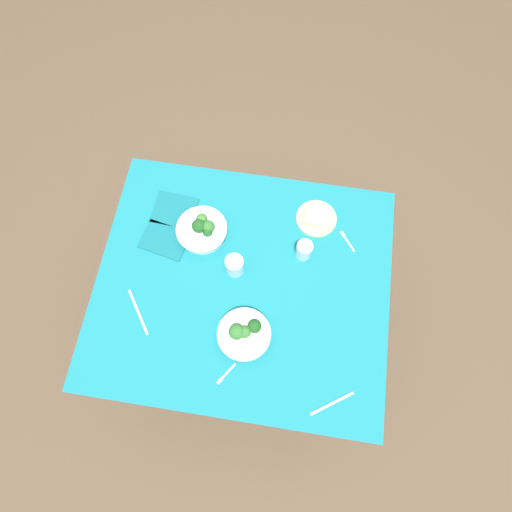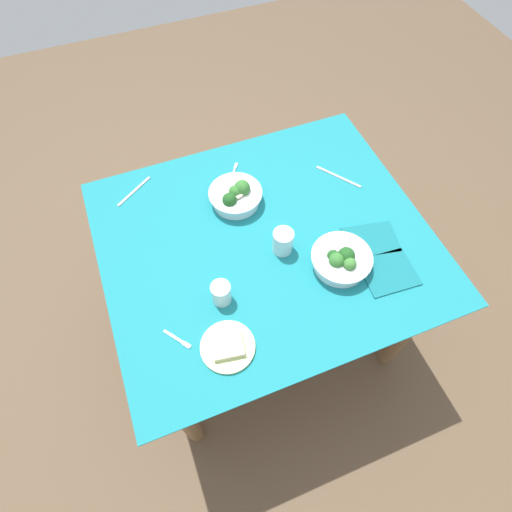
# 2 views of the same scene
# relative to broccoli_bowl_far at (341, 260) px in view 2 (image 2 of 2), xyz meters

# --- Properties ---
(ground_plane) EXTENTS (6.00, 6.00, 0.00)m
(ground_plane) POSITION_rel_broccoli_bowl_far_xyz_m (0.21, -0.20, -0.81)
(ground_plane) COLOR brown
(dining_table) EXTENTS (1.24, 1.07, 0.77)m
(dining_table) POSITION_rel_broccoli_bowl_far_xyz_m (0.21, -0.20, -0.16)
(dining_table) COLOR #197A84
(dining_table) RESTS_ON ground_plane
(broccoli_bowl_far) EXTENTS (0.22, 0.22, 0.10)m
(broccoli_bowl_far) POSITION_rel_broccoli_bowl_far_xyz_m (0.00, 0.00, 0.00)
(broccoli_bowl_far) COLOR white
(broccoli_bowl_far) RESTS_ON dining_table
(broccoli_bowl_near) EXTENTS (0.21, 0.21, 0.10)m
(broccoli_bowl_near) POSITION_rel_broccoli_bowl_far_xyz_m (0.25, -0.42, 0.00)
(broccoli_bowl_near) COLOR white
(broccoli_bowl_near) RESTS_ON dining_table
(bread_side_plate) EXTENTS (0.18, 0.18, 0.03)m
(bread_side_plate) POSITION_rel_broccoli_bowl_far_xyz_m (0.48, 0.15, -0.03)
(bread_side_plate) COLOR #B7D684
(bread_side_plate) RESTS_ON dining_table
(water_glass_center) EXTENTS (0.08, 0.08, 0.10)m
(water_glass_center) POSITION_rel_broccoli_bowl_far_xyz_m (0.17, -0.14, 0.01)
(water_glass_center) COLOR silver
(water_glass_center) RESTS_ON dining_table
(water_glass_side) EXTENTS (0.07, 0.07, 0.09)m
(water_glass_side) POSITION_rel_broccoli_bowl_far_xyz_m (0.45, -0.03, 0.01)
(water_glass_side) COLOR silver
(water_glass_side) RESTS_ON dining_table
(fork_by_far_bowl) EXTENTS (0.07, 0.09, 0.00)m
(fork_by_far_bowl) POSITION_rel_broccoli_bowl_far_xyz_m (0.20, -0.58, -0.04)
(fork_by_far_bowl) COLOR #B7B7BC
(fork_by_far_bowl) RESTS_ON dining_table
(fork_by_near_bowl) EXTENTS (0.07, 0.09, 0.00)m
(fork_by_near_bowl) POSITION_rel_broccoli_bowl_far_xyz_m (0.63, 0.06, -0.04)
(fork_by_near_bowl) COLOR #B7B7BC
(fork_by_near_bowl) RESTS_ON dining_table
(table_knife_left) EXTENTS (0.13, 0.18, 0.00)m
(table_knife_left) POSITION_rel_broccoli_bowl_far_xyz_m (-0.20, -0.39, -0.04)
(table_knife_left) COLOR #B7B7BC
(table_knife_left) RESTS_ON dining_table
(table_knife_right) EXTENTS (0.16, 0.11, 0.00)m
(table_knife_right) POSITION_rel_broccoli_bowl_far_xyz_m (0.63, -0.62, -0.04)
(table_knife_right) COLOR #B7B7BC
(table_knife_right) RESTS_ON dining_table
(napkin_folded_upper) EXTENTS (0.22, 0.18, 0.01)m
(napkin_folded_upper) POSITION_rel_broccoli_bowl_far_xyz_m (-0.16, -0.06, -0.03)
(napkin_folded_upper) COLOR #156870
(napkin_folded_upper) RESTS_ON dining_table
(napkin_folded_lower) EXTENTS (0.20, 0.17, 0.01)m
(napkin_folded_lower) POSITION_rel_broccoli_bowl_far_xyz_m (-0.15, 0.09, -0.03)
(napkin_folded_lower) COLOR #156870
(napkin_folded_lower) RESTS_ON dining_table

